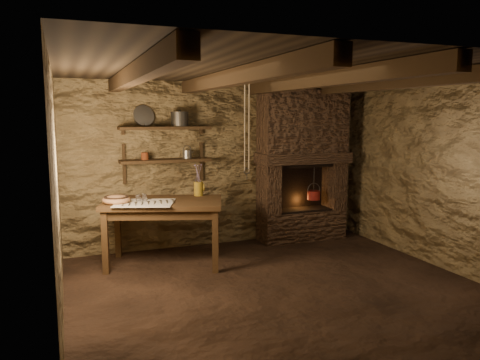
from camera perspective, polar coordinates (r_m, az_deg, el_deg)
name	(u,v)px	position (r m, az deg, el deg)	size (l,w,h in m)	color
floor	(277,288)	(5.42, 4.51, -12.94)	(4.50, 4.50, 0.00)	black
back_wall	(220,164)	(6.96, -2.44, 1.93)	(4.50, 0.04, 2.40)	#483821
front_wall	(402,221)	(3.45, 19.14, -4.72)	(4.50, 0.04, 2.40)	#483821
left_wall	(57,195)	(4.62, -21.42, -1.68)	(0.04, 4.00, 2.40)	#483821
right_wall	(440,173)	(6.40, 23.16, 0.77)	(0.04, 4.00, 2.40)	#483821
ceiling	(279,70)	(5.08, 4.81, 13.24)	(4.50, 4.00, 0.04)	black
beam_far_left	(136,74)	(4.63, -12.61, 12.48)	(0.14, 3.95, 0.16)	black
beam_mid_left	(235,77)	(4.88, -0.63, 12.43)	(0.14, 3.95, 0.16)	black
beam_mid_right	(320,80)	(5.31, 9.78, 11.95)	(0.14, 3.95, 0.16)	black
beam_far_right	(395,82)	(5.88, 18.38, 11.27)	(0.14, 3.95, 0.16)	black
shelf_lower	(166,161)	(6.57, -9.05, 2.36)	(1.25, 0.30, 0.04)	black
shelf_upper	(165,128)	(6.55, -9.14, 6.28)	(1.25, 0.30, 0.04)	black
hearth	(302,161)	(7.24, 7.59, 2.31)	(1.43, 0.51, 2.30)	#3B281D
work_table	(164,230)	(6.14, -9.27, -6.05)	(1.67, 1.27, 0.85)	black
linen_cloth	(145,203)	(5.90, -11.56, -2.76)	(0.70, 0.56, 0.01)	beige
pewter_cutlery_row	(145,202)	(5.87, -11.52, -2.70)	(0.59, 0.23, 0.01)	gray
drinking_glasses	(144,197)	(6.02, -11.57, -2.06)	(0.23, 0.07, 0.09)	white
stoneware_jug	(199,182)	(6.32, -5.07, -0.24)	(0.15, 0.15, 0.43)	olive
wooden_bowl	(116,200)	(5.97, -14.84, -2.37)	(0.34, 0.34, 0.12)	#A36E46
iron_stockpot	(180,120)	(6.59, -7.36, 7.30)	(0.24, 0.24, 0.18)	#2C2A27
tin_pan	(144,116)	(6.59, -11.68, 7.68)	(0.29, 0.29, 0.04)	gray
small_kettle	(187,154)	(6.64, -6.47, 3.14)	(0.17, 0.13, 0.18)	gray
rusty_tin	(145,156)	(6.51, -11.53, 2.87)	(0.10, 0.10, 0.10)	#532110
red_pot	(314,195)	(7.36, 8.97, -1.76)	(0.22, 0.21, 0.54)	maroon
hanging_ropes	(247,125)	(6.04, 0.84, 6.73)	(0.08, 0.08, 1.20)	tan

